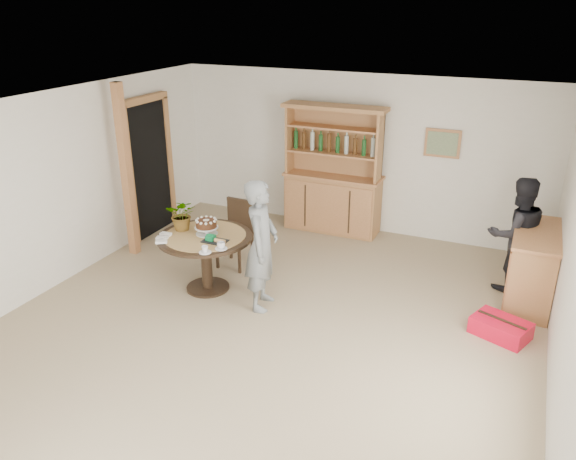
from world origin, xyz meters
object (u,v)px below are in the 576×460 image
at_px(dining_table, 206,246).
at_px(red_suitcase, 501,328).
at_px(dining_chair, 237,229).
at_px(teen_boy, 262,246).
at_px(hutch, 333,190).
at_px(adult_person, 516,235).
at_px(sideboard, 532,267).

relative_size(dining_table, red_suitcase, 1.70).
bearing_deg(dining_chair, dining_table, -87.71).
bearing_deg(teen_boy, dining_chair, 30.56).
xyz_separation_m(hutch, adult_person, (2.80, -0.98, 0.07)).
height_order(adult_person, red_suitcase, adult_person).
xyz_separation_m(sideboard, adult_person, (-0.24, 0.26, 0.29)).
bearing_deg(hutch, dining_table, -107.34).
xyz_separation_m(hutch, sideboard, (3.04, -1.24, -0.22)).
height_order(sideboard, dining_chair, dining_chair).
xyz_separation_m(dining_chair, red_suitcase, (3.60, -0.47, -0.43)).
bearing_deg(dining_chair, sideboard, 10.09).
height_order(sideboard, teen_boy, teen_boy).
relative_size(hutch, sideboard, 1.62).
relative_size(hutch, adult_person, 1.34).
height_order(sideboard, red_suitcase, sideboard).
relative_size(hutch, dining_chair, 2.16).
bearing_deg(dining_chair, adult_person, 14.63).
height_order(dining_table, teen_boy, teen_boy).
height_order(hutch, teen_boy, hutch).
relative_size(teen_boy, red_suitcase, 2.29).
xyz_separation_m(hutch, red_suitcase, (2.80, -2.22, -0.59)).
bearing_deg(dining_table, teen_boy, -6.71).
relative_size(dining_chair, adult_person, 0.62).
height_order(hutch, red_suitcase, hutch).
bearing_deg(hutch, adult_person, -19.27).
bearing_deg(teen_boy, adult_person, -70.08).
bearing_deg(sideboard, teen_boy, -154.34).
height_order(dining_table, red_suitcase, dining_table).
xyz_separation_m(dining_table, teen_boy, (0.85, -0.10, 0.21)).
bearing_deg(dining_table, adult_person, 23.95).
bearing_deg(hutch, sideboard, -22.21).
bearing_deg(adult_person, dining_table, -3.92).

